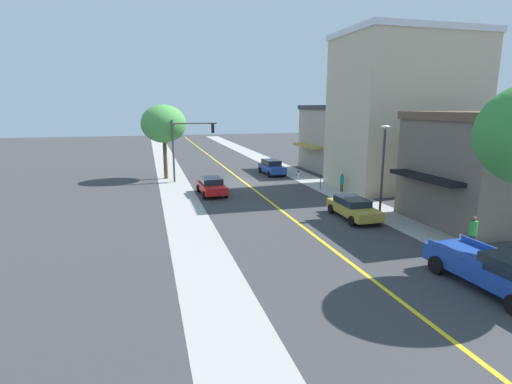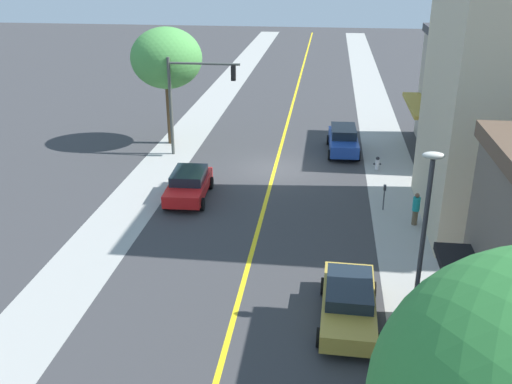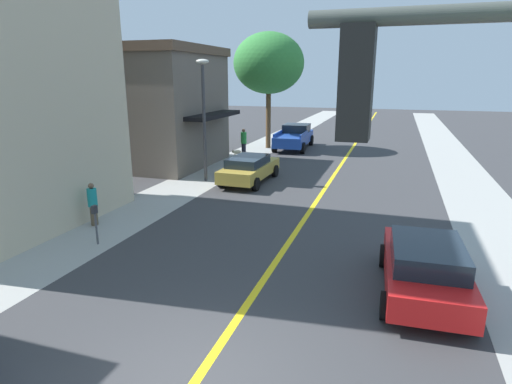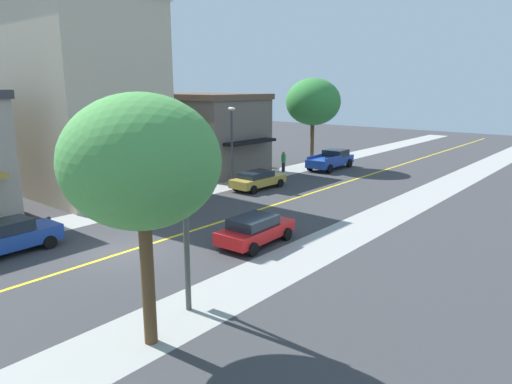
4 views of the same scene
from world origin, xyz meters
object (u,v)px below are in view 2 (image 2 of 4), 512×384
Objects in this scene: blue_sedan_left_curb at (343,140)px; gold_sedan_left_curb at (349,301)px; street_lamp at (425,219)px; pedestrian_teal_shirt at (416,208)px; traffic_light_mast at (191,91)px; parking_meter at (384,193)px; street_tree_left_near at (166,58)px; red_sedan_right_curb at (189,184)px; fire_hydrant at (377,163)px.

gold_sedan_left_curb is at bearing -2.17° from blue_sedan_left_curb.
pedestrian_teal_shirt is at bearing -97.33° from street_lamp.
street_lamp reaches higher than pedestrian_teal_shirt.
traffic_light_mast reaches higher than gold_sedan_left_curb.
parking_meter is 8.92m from blue_sedan_left_curb.
street_lamp reaches higher than parking_meter.
traffic_light_mast is at bearing 133.33° from street_tree_left_near.
street_lamp is at bearing 44.82° from red_sedan_right_curb.
pedestrian_teal_shirt is at bearing 159.24° from gold_sedan_left_curb.
street_lamp is 1.39× the size of red_sedan_right_curb.
street_tree_left_near is 22.37m from gold_sedan_left_curb.
traffic_light_mast is (11.24, -1.26, 3.67)m from fire_hydrant.
gold_sedan_left_curb is at bearing 36.49° from red_sedan_right_curb.
street_lamp is 8.21m from pedestrian_teal_shirt.
fire_hydrant is (-13.30, 3.44, -5.19)m from street_tree_left_near.
blue_sedan_left_curb is (-7.99, -8.46, 0.07)m from red_sedan_right_curb.
street_lamp is (-0.34, 9.12, 2.93)m from parking_meter.
parking_meter is 9.70m from gold_sedan_left_curb.
pedestrian_teal_shirt is at bearing 130.86° from parking_meter.
street_tree_left_near is at bearing -53.52° from street_lamp.
traffic_light_mast is 1.29× the size of blue_sedan_left_curb.
parking_meter is 0.22× the size of traffic_light_mast.
fire_hydrant is at bearing -6.41° from traffic_light_mast.
red_sedan_right_curb is at bearing -79.19° from traffic_light_mast.
pedestrian_teal_shirt is (-12.47, 8.55, -3.23)m from traffic_light_mast.
blue_sedan_left_curb reaches higher than pedestrian_teal_shirt.
street_tree_left_near is at bearing 133.33° from traffic_light_mast.
street_tree_left_near is 4.76× the size of pedestrian_teal_shirt.
gold_sedan_left_curb is at bearing 9.57° from street_lamp.
street_lamp is 1.30× the size of blue_sedan_left_curb.
red_sedan_right_curb is at bearing 28.93° from fire_hydrant.
street_lamp is 14.19m from red_sedan_right_curb.
traffic_light_mast reaches higher than blue_sedan_left_curb.
parking_meter is 0.83× the size of pedestrian_teal_shirt.
street_tree_left_near is 16.77m from parking_meter.
street_tree_left_near reaches higher than gold_sedan_left_curb.
gold_sedan_left_curb is (-11.27, 18.70, -4.85)m from street_tree_left_near.
street_tree_left_near is 1.24× the size of traffic_light_mast.
blue_sedan_left_curb is at bearing -82.94° from street_lamp.
blue_sedan_left_curb reaches higher than gold_sedan_left_curb.
blue_sedan_left_curb is at bearing 108.60° from pedestrian_teal_shirt.
red_sedan_right_curb is 0.92× the size of gold_sedan_left_curb.
parking_meter is at bearing 169.90° from gold_sedan_left_curb.
street_tree_left_near is 22.85m from street_lamp.
street_tree_left_near is at bearing -34.87° from parking_meter.
pedestrian_teal_shirt is at bearing 143.56° from street_tree_left_near.
street_tree_left_near is 1.72× the size of red_sedan_right_curb.
street_tree_left_near reaches higher than traffic_light_mast.
gold_sedan_left_curb is at bearing -110.85° from pedestrian_teal_shirt.
red_sedan_right_curb is (9.95, 5.50, 0.37)m from fire_hydrant.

